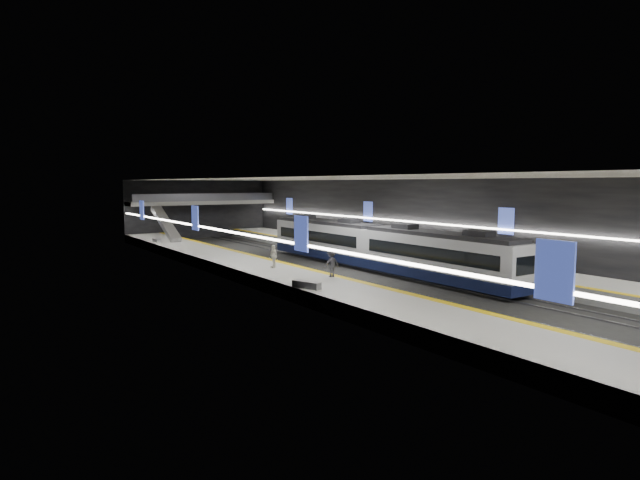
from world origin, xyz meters
TOP-DOWN VIEW (x-y plane):
  - ground at (0.00, 0.00)m, footprint 70.00×70.00m
  - ceiling at (0.00, 0.00)m, footprint 20.00×70.00m
  - wall_left at (-10.00, 0.00)m, footprint 0.04×70.00m
  - wall_right at (10.00, 0.00)m, footprint 0.04×70.00m
  - wall_back at (0.00, 35.00)m, footprint 20.00×0.04m
  - platform_left at (-7.50, 0.00)m, footprint 5.00×70.00m
  - tile_surface_left at (-7.50, 0.00)m, footprint 5.00×70.00m
  - tactile_strip_left at (-5.30, 0.00)m, footprint 0.60×70.00m
  - platform_right at (7.50, 0.00)m, footprint 5.00×70.00m
  - tile_surface_right at (7.50, 0.00)m, footprint 5.00×70.00m
  - tactile_strip_right at (5.30, 0.00)m, footprint 0.60×70.00m
  - rails at (-0.00, 0.00)m, footprint 6.52×70.00m
  - train at (2.50, -0.15)m, footprint 2.69×30.05m
  - ad_posters at (-0.00, 1.00)m, footprint 19.94×53.50m
  - cove_light_left at (-9.80, 0.00)m, footprint 0.25×68.60m
  - cove_light_right at (9.80, 0.00)m, footprint 0.25×68.60m
  - mezzanine_bridge at (0.00, 32.93)m, footprint 20.00×3.00m
  - escalator at (-7.50, 26.00)m, footprint 1.20×7.50m
  - bench_left_near at (-9.50, -7.96)m, footprint 1.18×2.02m
  - bench_left_far at (-9.29, 23.82)m, footprint 0.49×1.61m
  - bench_right_near at (9.50, -13.27)m, footprint 1.02×1.76m
  - bench_right_far at (8.94, 20.85)m, footprint 1.09×2.07m
  - passenger_right_a at (7.32, 1.25)m, footprint 0.47×0.69m
  - passenger_left_a at (-7.19, 0.52)m, footprint 0.48×1.07m
  - passenger_left_b at (-5.82, -5.41)m, footprint 1.28×0.78m

SIDE VIEW (x-z plane):
  - ground at x=0.00m, z-range 0.00..0.00m
  - rails at x=0.00m, z-range 0.00..0.12m
  - platform_left at x=-7.50m, z-range 0.00..1.00m
  - platform_right at x=7.50m, z-range 0.00..1.00m
  - tile_surface_left at x=-7.50m, z-range 1.00..1.02m
  - tile_surface_right at x=7.50m, z-range 1.00..1.02m
  - tactile_strip_left at x=-5.30m, z-range 1.01..1.03m
  - tactile_strip_right at x=5.30m, z-range 1.01..1.03m
  - bench_left_far at x=-9.29m, z-range 1.00..1.39m
  - bench_right_near at x=9.50m, z-range 1.00..1.42m
  - bench_left_near at x=-9.50m, z-range 1.00..1.48m
  - bench_right_far at x=8.94m, z-range 1.00..1.49m
  - passenger_left_a at x=-7.19m, z-range 1.00..2.79m
  - passenger_right_a at x=7.32m, z-range 1.00..2.82m
  - passenger_left_b at x=-5.82m, z-range 1.00..2.93m
  - train at x=2.50m, z-range 0.40..4.00m
  - escalator at x=-7.50m, z-range 0.94..4.86m
  - cove_light_left at x=-9.80m, z-range 3.74..3.86m
  - cove_light_right at x=9.80m, z-range 3.74..3.86m
  - wall_left at x=-10.00m, z-range 0.00..8.00m
  - wall_right at x=10.00m, z-range 0.00..8.00m
  - wall_back at x=0.00m, z-range 0.00..8.00m
  - ad_posters at x=0.00m, z-range 3.40..5.60m
  - mezzanine_bridge at x=0.00m, z-range 4.29..5.79m
  - ceiling at x=0.00m, z-range 7.98..8.02m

